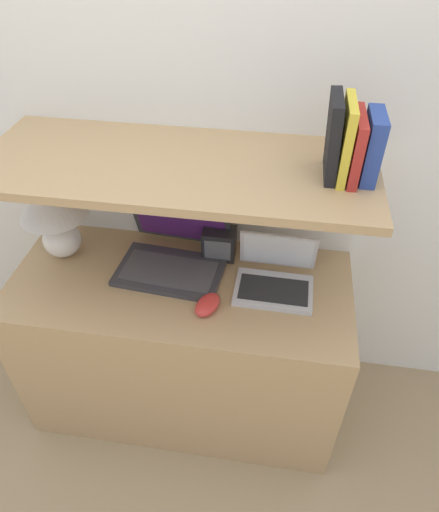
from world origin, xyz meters
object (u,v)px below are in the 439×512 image
object	(u,v)px
laptop_large	(174,253)
book_blue	(372,147)
book_red	(355,147)
book_yellow	(345,140)
table_lamp	(54,210)
laptop_small	(275,277)
book_black	(333,137)
router_box	(219,243)
computer_mouse	(208,305)

from	to	relation	value
laptop_large	book_blue	size ratio (longest dim) A/B	2.11
book_red	book_yellow	world-z (taller)	book_yellow
table_lamp	book_red	bearing A→B (deg)	-1.55
laptop_large	table_lamp	bearing A→B (deg)	-179.73
book_yellow	laptop_small	bearing A→B (deg)	-169.37
laptop_small	book_black	xyz separation A→B (m)	(0.12, 0.03, 0.52)
laptop_large	book_yellow	world-z (taller)	book_yellow
laptop_large	laptop_small	bearing A→B (deg)	-8.63
laptop_large	router_box	xyz separation A→B (m)	(0.16, 0.08, 0.01)
computer_mouse	table_lamp	bearing A→B (deg)	161.16
laptop_large	laptop_small	world-z (taller)	laptop_large
book_blue	book_black	size ratio (longest dim) A/B	0.82
table_lamp	book_yellow	size ratio (longest dim) A/B	1.42
book_yellow	computer_mouse	bearing A→B (deg)	-154.40
book_blue	laptop_large	bearing A→B (deg)	177.26
router_box	laptop_large	bearing A→B (deg)	-154.00
laptop_small	router_box	distance (m)	0.25
book_red	book_yellow	xyz separation A→B (m)	(-0.03, -0.00, 0.02)
book_black	book_red	bearing A→B (deg)	0.00
laptop_large	book_red	world-z (taller)	book_red
laptop_small	book_yellow	size ratio (longest dim) A/B	1.24
book_yellow	book_black	world-z (taller)	book_black
computer_mouse	book_black	distance (m)	0.65
table_lamp	computer_mouse	distance (m)	0.64
laptop_large	book_yellow	bearing A→B (deg)	-3.13
router_box	book_blue	world-z (taller)	book_blue
book_blue	book_black	xyz separation A→B (m)	(-0.11, 0.00, 0.02)
table_lamp	router_box	world-z (taller)	table_lamp
laptop_large	book_black	world-z (taller)	book_black
computer_mouse	book_red	distance (m)	0.67
laptop_small	computer_mouse	size ratio (longest dim) A/B	2.09
table_lamp	book_yellow	world-z (taller)	book_yellow
laptop_large	book_black	xyz separation A→B (m)	(0.49, -0.03, 0.50)
table_lamp	book_yellow	distance (m)	1.01
laptop_small	book_yellow	world-z (taller)	book_yellow
table_lamp	book_blue	distance (m)	1.07
laptop_small	book_red	bearing A→B (deg)	8.86
book_red	laptop_small	bearing A→B (deg)	-171.14
laptop_small	book_red	size ratio (longest dim) A/B	1.48
book_blue	book_yellow	bearing A→B (deg)	180.00
laptop_small	router_box	size ratio (longest dim) A/B	2.24
router_box	book_yellow	bearing A→B (deg)	-15.98
book_blue	book_red	distance (m)	0.04
book_red	book_black	size ratio (longest dim) A/B	0.80
book_yellow	book_black	distance (m)	0.03
book_blue	book_red	bearing A→B (deg)	180.00
laptop_large	laptop_small	size ratio (longest dim) A/B	1.47
table_lamp	laptop_large	bearing A→B (deg)	0.27
table_lamp	router_box	size ratio (longest dim) A/B	2.57
book_red	book_blue	bearing A→B (deg)	-0.00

